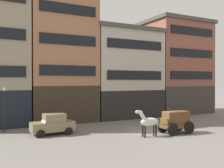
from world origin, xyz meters
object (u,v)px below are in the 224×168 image
Objects in this scene: pedestrian_officer at (169,114)px; draft_horse at (148,122)px; sedan_dark at (53,124)px; cargo_wagon at (176,121)px; streetlamp_curbside at (4,103)px.

draft_horse is at bearing -141.40° from pedestrian_officer.
sedan_dark is 13.35m from pedestrian_officer.
cargo_wagon is at bearing -123.95° from pedestrian_officer.
draft_horse is at bearing -33.00° from sedan_dark.
sedan_dark is 2.08× the size of pedestrian_officer.
cargo_wagon is 0.72× the size of streetlamp_curbside.
draft_horse reaches higher than pedestrian_officer.
cargo_wagon is at bearing -0.04° from draft_horse.
cargo_wagon is 2.95m from draft_horse.
streetlamp_curbside reaches higher than draft_horse.
pedestrian_officer is at bearing 2.45° from sedan_dark.
sedan_dark is (-6.96, 4.52, -0.36)m from draft_horse.
cargo_wagon is 0.79× the size of sedan_dark.
draft_horse is at bearing 179.96° from cargo_wagon.
streetlamp_curbside reaches higher than pedestrian_officer.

